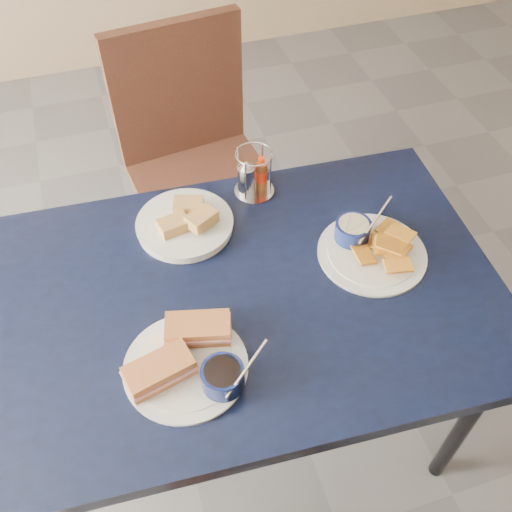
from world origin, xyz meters
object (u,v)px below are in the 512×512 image
object	(u,v)px
chair_far	(196,149)
sandwich_plate	(190,360)
bread_basket	(186,223)
plantain_plate	(367,245)
condiment_caddy	(252,176)
dining_table	(249,307)

from	to	relation	value
chair_far	sandwich_plate	xyz separation A→B (m)	(-0.23, -0.95, 0.22)
chair_far	bread_basket	bearing A→B (deg)	-104.68
sandwich_plate	plantain_plate	world-z (taller)	same
sandwich_plate	condiment_caddy	distance (m)	0.56
condiment_caddy	plantain_plate	bearing A→B (deg)	-54.23
sandwich_plate	plantain_plate	bearing A→B (deg)	20.85
sandwich_plate	plantain_plate	distance (m)	0.53
chair_far	plantain_plate	size ratio (longest dim) A/B	3.59
dining_table	chair_far	size ratio (longest dim) A/B	1.28
bread_basket	chair_far	bearing A→B (deg)	75.32
sandwich_plate	plantain_plate	size ratio (longest dim) A/B	1.11
chair_far	condiment_caddy	xyz separation A→B (m)	(0.06, -0.47, 0.25)
bread_basket	condiment_caddy	size ratio (longest dim) A/B	1.81
dining_table	condiment_caddy	world-z (taller)	condiment_caddy
chair_far	bread_basket	world-z (taller)	chair_far
dining_table	bread_basket	world-z (taller)	bread_basket
plantain_plate	bread_basket	bearing A→B (deg)	153.19
bread_basket	condiment_caddy	bearing A→B (deg)	21.56
chair_far	dining_table	bearing A→B (deg)	-93.49
condiment_caddy	dining_table	bearing A→B (deg)	-108.70
chair_far	sandwich_plate	size ratio (longest dim) A/B	3.25
sandwich_plate	condiment_caddy	xyz separation A→B (m)	(0.29, 0.48, 0.03)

